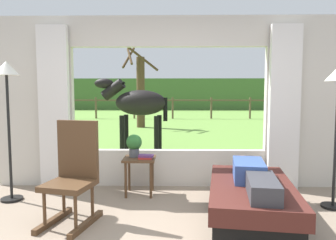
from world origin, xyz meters
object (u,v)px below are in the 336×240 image
object	(u,v)px
rocking_chair	(73,173)
recliner_sofa	(251,201)
floor_lamp_left	(7,89)
horse	(137,103)
reclining_person	(253,175)
book_stack	(146,157)
side_table	(139,164)
potted_plant	(134,144)
pasture_tree	(140,89)

from	to	relation	value
rocking_chair	recliner_sofa	bearing A→B (deg)	15.46
floor_lamp_left	horse	size ratio (longest dim) A/B	1.01
recliner_sofa	reclining_person	distance (m)	0.31
recliner_sofa	horse	xyz separation A→B (m)	(-1.75, 4.13, 0.94)
rocking_chair	floor_lamp_left	bearing A→B (deg)	160.18
reclining_person	rocking_chair	world-z (taller)	rocking_chair
reclining_person	book_stack	size ratio (longest dim) A/B	6.80
reclining_person	horse	xyz separation A→B (m)	(-1.75, 4.18, 0.63)
side_table	floor_lamp_left	size ratio (longest dim) A/B	0.28
potted_plant	reclining_person	bearing A→B (deg)	-34.73
side_table	book_stack	bearing A→B (deg)	-33.42
floor_lamp_left	horse	bearing A→B (deg)	70.08
reclining_person	floor_lamp_left	distance (m)	3.24
side_table	floor_lamp_left	xyz separation A→B (m)	(-1.68, -0.28, 1.05)
potted_plant	book_stack	world-z (taller)	potted_plant
recliner_sofa	book_stack	size ratio (longest dim) A/B	8.57
reclining_person	pasture_tree	bearing A→B (deg)	111.50
reclining_person	book_stack	world-z (taller)	reclining_person
reclining_person	side_table	xyz separation A→B (m)	(-1.35, 0.93, -0.10)
reclining_person	horse	bearing A→B (deg)	120.65
horse	floor_lamp_left	bearing A→B (deg)	170.39
side_table	horse	distance (m)	3.36
rocking_chair	side_table	xyz separation A→B (m)	(0.62, 0.96, -0.12)
side_table	potted_plant	xyz separation A→B (m)	(-0.08, 0.06, 0.28)
reclining_person	rocking_chair	bearing A→B (deg)	-171.14
book_stack	floor_lamp_left	bearing A→B (deg)	-173.02
horse	pasture_tree	distance (m)	5.04
side_table	pasture_tree	world-z (taller)	pasture_tree
reclining_person	horse	distance (m)	4.58
book_stack	horse	world-z (taller)	horse
recliner_sofa	pasture_tree	world-z (taller)	pasture_tree
rocking_chair	side_table	bearing A→B (deg)	70.12
side_table	reclining_person	bearing A→B (deg)	-34.60
recliner_sofa	potted_plant	world-z (taller)	potted_plant
rocking_chair	floor_lamp_left	distance (m)	1.56
potted_plant	floor_lamp_left	xyz separation A→B (m)	(-1.60, -0.34, 0.78)
reclining_person	potted_plant	xyz separation A→B (m)	(-1.43, 0.99, 0.18)
side_table	floor_lamp_left	distance (m)	2.00
book_stack	horse	xyz separation A→B (m)	(-0.49, 3.31, 0.61)
potted_plant	floor_lamp_left	distance (m)	1.81
side_table	pasture_tree	distance (m)	8.37
rocking_chair	side_table	size ratio (longest dim) A/B	2.15
rocking_chair	pasture_tree	size ratio (longest dim) A/B	0.35
pasture_tree	horse	bearing A→B (deg)	-84.73
pasture_tree	recliner_sofa	bearing A→B (deg)	-76.41
horse	reclining_person	bearing A→B (deg)	-147.02
floor_lamp_left	side_table	bearing A→B (deg)	9.44
rocking_chair	side_table	distance (m)	1.15
reclining_person	floor_lamp_left	bearing A→B (deg)	175.82
reclining_person	pasture_tree	xyz separation A→B (m)	(-2.21, 9.18, 1.01)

